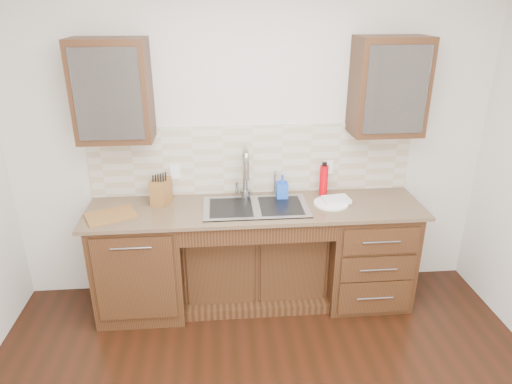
{
  "coord_description": "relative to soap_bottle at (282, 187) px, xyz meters",
  "views": [
    {
      "loc": [
        -0.29,
        -1.9,
        2.43
      ],
      "look_at": [
        0.0,
        1.4,
        1.05
      ],
      "focal_mm": 32.0,
      "sensor_mm": 36.0,
      "label": 1
    }
  ],
  "objects": [
    {
      "name": "cup_left_a",
      "position": [
        -1.42,
        -0.0,
        0.76
      ],
      "size": [
        0.14,
        0.14,
        0.1
      ],
      "primitive_type": "imported",
      "rotation": [
        0.0,
        0.0,
        0.11
      ],
      "color": "white",
      "rests_on": "upper_cabinet_left"
    },
    {
      "name": "soap_bottle",
      "position": [
        0.0,
        0.0,
        0.0
      ],
      "size": [
        0.09,
        0.1,
        0.21
      ],
      "primitive_type": "imported",
      "rotation": [
        0.0,
        0.0,
        -0.02
      ],
      "color": "blue",
      "rests_on": "countertop"
    },
    {
      "name": "base_cabinet_center",
      "position": [
        -0.23,
        -0.05,
        -0.66
      ],
      "size": [
        1.2,
        0.44,
        0.7
      ],
      "primitive_type": "cube",
      "color": "#593014",
      "rests_on": "ground"
    },
    {
      "name": "upper_cabinet_left",
      "position": [
        -1.28,
        -0.0,
        0.81
      ],
      "size": [
        0.55,
        0.34,
        0.75
      ],
      "primitive_type": "cube",
      "color": "#593014",
      "rests_on": "wall_back"
    },
    {
      "name": "sink",
      "position": [
        -0.23,
        -0.17,
        -0.19
      ],
      "size": [
        0.84,
        0.46,
        0.19
      ],
      "primitive_type": "cube",
      "color": "#9E9EA5",
      "rests_on": "countertop"
    },
    {
      "name": "dish_towel",
      "position": [
        0.43,
        -0.14,
        -0.07
      ],
      "size": [
        0.23,
        0.18,
        0.03
      ],
      "primitive_type": "cube",
      "rotation": [
        0.0,
        0.0,
        0.12
      ],
      "color": "white",
      "rests_on": "plate"
    },
    {
      "name": "base_cabinet_left",
      "position": [
        -1.18,
        -0.14,
        -0.57
      ],
      "size": [
        0.7,
        0.62,
        0.88
      ],
      "primitive_type": "cube",
      "color": "#593014",
      "rests_on": "ground"
    },
    {
      "name": "water_bottle",
      "position": [
        0.36,
        0.04,
        0.03
      ],
      "size": [
        0.08,
        0.08,
        0.26
      ],
      "primitive_type": "cylinder",
      "rotation": [
        0.0,
        0.0,
        0.21
      ],
      "color": "red",
      "rests_on": "countertop"
    },
    {
      "name": "upper_cabinet_right",
      "position": [
        0.82,
        -0.0,
        0.81
      ],
      "size": [
        0.55,
        0.34,
        0.75
      ],
      "primitive_type": "cube",
      "color": "#593014",
      "rests_on": "wall_back"
    },
    {
      "name": "cup_left_b",
      "position": [
        -1.2,
        -0.0,
        0.76
      ],
      "size": [
        0.12,
        0.12,
        0.09
      ],
      "primitive_type": "imported",
      "rotation": [
        0.0,
        0.0,
        0.24
      ],
      "color": "silver",
      "rests_on": "upper_cabinet_left"
    },
    {
      "name": "filter_tap",
      "position": [
        -0.05,
        0.07,
        0.02
      ],
      "size": [
        0.02,
        0.02,
        0.24
      ],
      "primitive_type": "cylinder",
      "color": "#999993",
      "rests_on": "countertop"
    },
    {
      "name": "cutting_board",
      "position": [
        -1.36,
        -0.23,
        -0.09
      ],
      "size": [
        0.44,
        0.38,
        0.02
      ],
      "primitive_type": "cube",
      "rotation": [
        0.0,
        0.0,
        0.42
      ],
      "color": "brown",
      "rests_on": "countertop"
    },
    {
      "name": "backsplash",
      "position": [
        -0.23,
        0.16,
        0.19
      ],
      "size": [
        2.7,
        0.02,
        0.59
      ],
      "primitive_type": "cube",
      "color": "beige",
      "rests_on": "wall_back"
    },
    {
      "name": "base_cabinet_right",
      "position": [
        0.72,
        -0.14,
        -0.57
      ],
      "size": [
        0.7,
        0.62,
        0.88
      ],
      "primitive_type": "cube",
      "color": "#593014",
      "rests_on": "ground"
    },
    {
      "name": "cup_right_b",
      "position": [
        0.95,
        -0.0,
        0.76
      ],
      "size": [
        0.1,
        0.1,
        0.09
      ],
      "primitive_type": "imported",
      "rotation": [
        0.0,
        0.0,
        -0.07
      ],
      "color": "silver",
      "rests_on": "upper_cabinet_right"
    },
    {
      "name": "outlet_left",
      "position": [
        -0.88,
        0.14,
        0.11
      ],
      "size": [
        0.08,
        0.01,
        0.12
      ],
      "primitive_type": "cube",
      "color": "white",
      "rests_on": "backsplash"
    },
    {
      "name": "plate",
      "position": [
        0.38,
        -0.16,
        -0.09
      ],
      "size": [
        0.28,
        0.28,
        0.02
      ],
      "primitive_type": "cylinder",
      "rotation": [
        0.0,
        0.0,
        0.0
      ],
      "color": "white",
      "rests_on": "countertop"
    },
    {
      "name": "cup_right_a",
      "position": [
        0.77,
        -0.0,
        0.76
      ],
      "size": [
        0.14,
        0.14,
        0.1
      ],
      "primitive_type": "imported",
      "rotation": [
        0.0,
        0.0,
        -0.09
      ],
      "color": "white",
      "rests_on": "upper_cabinet_right"
    },
    {
      "name": "faucet",
      "position": [
        -0.3,
        0.06,
        0.1
      ],
      "size": [
        0.04,
        0.04,
        0.4
      ],
      "primitive_type": "cylinder",
      "color": "#999993",
      "rests_on": "countertop"
    },
    {
      "name": "outlet_right",
      "position": [
        0.42,
        0.14,
        0.11
      ],
      "size": [
        0.08,
        0.01,
        0.12
      ],
      "primitive_type": "cube",
      "color": "white",
      "rests_on": "backsplash"
    },
    {
      "name": "countertop",
      "position": [
        -0.23,
        -0.16,
        -0.12
      ],
      "size": [
        2.7,
        0.65,
        0.03
      ],
      "primitive_type": "cube",
      "color": "#84705B",
      "rests_on": "base_cabinet_left"
    },
    {
      "name": "knife_block",
      "position": [
        -0.99,
        -0.02,
        0.0
      ],
      "size": [
        0.17,
        0.22,
        0.21
      ],
      "primitive_type": "cube",
      "rotation": [
        0.0,
        0.0,
        -0.32
      ],
      "color": "brown",
      "rests_on": "countertop"
    },
    {
      "name": "wall_back",
      "position": [
        -0.23,
        0.22,
        0.34
      ],
      "size": [
        4.0,
        0.1,
        2.7
      ],
      "primitive_type": "cube",
      "color": "beige",
      "rests_on": "ground"
    }
  ]
}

